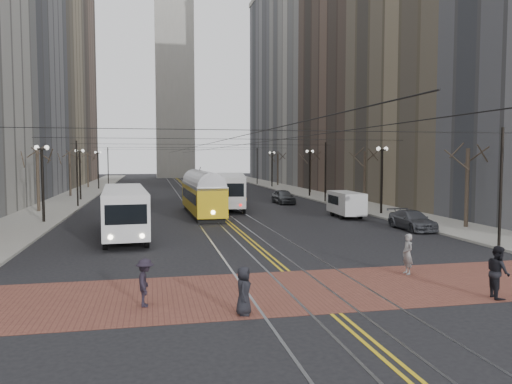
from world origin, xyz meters
name	(u,v)px	position (x,y,z in m)	size (l,w,h in m)	color
ground	(280,267)	(0.00, 0.00, 0.00)	(260.00, 260.00, 0.00)	black
sidewalk_left	(78,196)	(-15.00, 45.00, 0.07)	(5.00, 140.00, 0.15)	gray
sidewalk_right	(303,192)	(15.00, 45.00, 0.07)	(5.00, 140.00, 0.15)	gray
crosswalk_band	(307,289)	(0.00, -4.00, 0.01)	(25.00, 6.00, 0.01)	brown
streetcar_rails	(195,194)	(0.00, 45.00, 0.00)	(4.80, 130.00, 0.02)	gray
centre_lines	(195,194)	(0.00, 45.00, 0.01)	(0.42, 130.00, 0.01)	gold
building_left_midfar	(10,26)	(-27.50, 66.00, 26.00)	(20.00, 20.00, 52.00)	#7E7157
building_left_far	(50,82)	(-25.50, 86.00, 20.00)	(16.00, 20.00, 40.00)	brown
building_right_mid	(372,73)	(25.50, 46.00, 17.00)	(16.00, 20.00, 34.00)	brown
building_right_midfar	(335,42)	(27.50, 66.00, 26.00)	(20.00, 20.00, 52.00)	#9D9B93
building_right_far	(294,89)	(25.50, 86.00, 20.00)	(16.00, 20.00, 40.00)	slate
clock_tower	(174,28)	(0.00, 102.00, 35.96)	(12.00, 12.00, 66.00)	#B2AFA5
lamp_posts	(209,179)	(0.00, 28.75, 2.80)	(27.60, 57.20, 5.60)	black
street_trees	(203,176)	(0.00, 35.25, 2.80)	(31.68, 53.28, 5.60)	#382D23
trolley_wires	(203,168)	(0.00, 34.83, 3.77)	(25.96, 120.00, 6.60)	black
transit_bus	(125,212)	(-7.43, 10.90, 1.50)	(2.51, 12.02, 3.01)	silver
streetcar	(202,198)	(-1.44, 21.20, 1.48)	(2.34, 12.58, 2.96)	gold
rear_bus	(230,191)	(1.80, 26.36, 1.64)	(2.73, 12.57, 3.28)	silver
cargo_van	(346,205)	(10.00, 16.87, 1.05)	(1.83, 4.77, 2.11)	silver
sedan_grey	(283,197)	(8.11, 29.83, 0.76)	(1.79, 4.45, 1.52)	#45494D
sedan_parked	(412,220)	(11.80, 9.35, 0.66)	(1.85, 4.56, 1.32)	#44474D
pedestrian_a	(244,291)	(-2.90, -6.50, 0.78)	(0.75, 0.49, 1.54)	black
pedestrian_b	(408,254)	(4.93, -2.53, 0.87)	(0.63, 0.41, 1.73)	gray
pedestrian_c	(498,272)	(6.25, -6.50, 0.95)	(0.91, 0.71, 1.87)	black
pedestrian_d	(145,283)	(-5.96, -4.97, 0.82)	(1.04, 0.60, 1.62)	black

